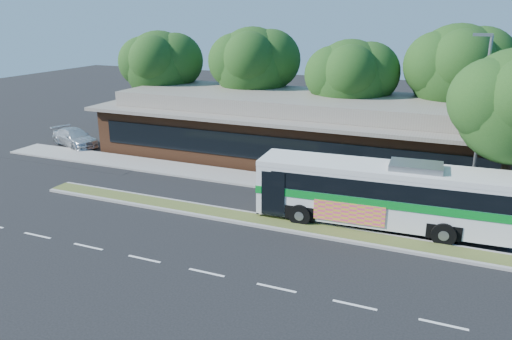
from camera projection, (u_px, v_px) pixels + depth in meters
The scene contains 12 objects.
ground at pixel (255, 226), 24.47m from camera, with size 120.00×120.00×0.00m, color black.
median_strip at pixel (260, 220), 24.97m from camera, with size 26.00×1.10×0.15m, color #3B4C20.
sidewalk at pixel (297, 185), 30.07m from camera, with size 44.00×2.60×0.12m, color gray.
parking_lot at pixel (97, 143), 39.93m from camera, with size 14.00×12.00×0.01m, color black.
plaza_building at pixel (327, 129), 35.23m from camera, with size 33.20×11.20×4.45m.
lamp_post at pixel (480, 120), 24.71m from camera, with size 0.93×0.18×9.07m.
tree_bg_a at pixel (165, 65), 41.40m from camera, with size 6.47×5.80×8.63m.
tree_bg_b at pixel (258, 64), 39.23m from camera, with size 6.69×6.00×9.00m.
tree_bg_c at pixel (356, 77), 35.55m from camera, with size 6.24×5.60×8.26m.
tree_bg_d at pixel (464, 68), 33.58m from camera, with size 6.91×6.20×9.37m.
transit_bus at pixel (382, 190), 23.93m from camera, with size 12.07×3.27×3.35m.
sedan at pixel (75, 138), 38.91m from camera, with size 1.90×4.68×1.36m, color silver.
Camera 1 is at (8.79, -20.71, 10.01)m, focal length 35.00 mm.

